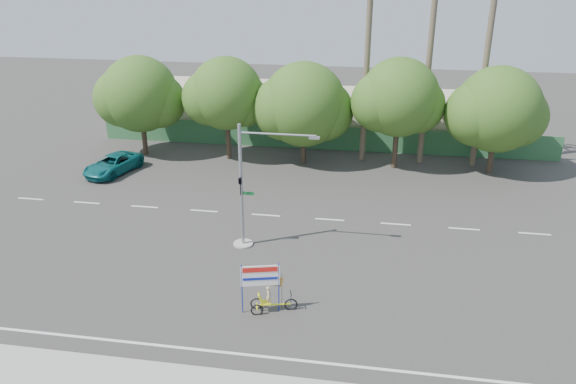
# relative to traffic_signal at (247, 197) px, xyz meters

# --- Properties ---
(ground) EXTENTS (120.00, 120.00, 0.00)m
(ground) POSITION_rel_traffic_signal_xyz_m (2.20, -3.98, -2.92)
(ground) COLOR #33302D
(ground) RESTS_ON ground
(fence) EXTENTS (38.00, 0.08, 2.00)m
(fence) POSITION_rel_traffic_signal_xyz_m (2.20, 17.52, -1.92)
(fence) COLOR #336B3D
(fence) RESTS_ON ground
(building_left) EXTENTS (12.00, 8.00, 4.00)m
(building_left) POSITION_rel_traffic_signal_xyz_m (-7.80, 22.02, -0.92)
(building_left) COLOR beige
(building_left) RESTS_ON ground
(building_right) EXTENTS (14.00, 8.00, 3.60)m
(building_right) POSITION_rel_traffic_signal_xyz_m (10.20, 22.02, -1.12)
(building_right) COLOR beige
(building_right) RESTS_ON ground
(tree_far_left) EXTENTS (7.14, 6.00, 7.96)m
(tree_far_left) POSITION_rel_traffic_signal_xyz_m (-11.85, 14.02, 1.84)
(tree_far_left) COLOR #473828
(tree_far_left) RESTS_ON ground
(tree_left) EXTENTS (6.66, 5.60, 8.07)m
(tree_left) POSITION_rel_traffic_signal_xyz_m (-4.85, 14.02, 2.14)
(tree_left) COLOR #473828
(tree_left) RESTS_ON ground
(tree_center) EXTENTS (7.62, 6.40, 7.85)m
(tree_center) POSITION_rel_traffic_signal_xyz_m (1.14, 14.02, 1.55)
(tree_center) COLOR #473828
(tree_center) RESTS_ON ground
(tree_right) EXTENTS (6.90, 5.80, 8.36)m
(tree_right) POSITION_rel_traffic_signal_xyz_m (8.15, 14.02, 2.32)
(tree_right) COLOR #473828
(tree_right) RESTS_ON ground
(tree_far_right) EXTENTS (7.38, 6.20, 7.94)m
(tree_far_right) POSITION_rel_traffic_signal_xyz_m (15.15, 14.02, 1.73)
(tree_far_right) COLOR #473828
(tree_far_right) RESTS_ON ground
(palm_tall) EXTENTS (3.73, 3.79, 17.45)m
(palm_tall) POSITION_rel_traffic_signal_xyz_m (10.20, 15.52, 7.55)
(palm_tall) COLOR #70604C
(palm_tall) RESTS_ON ground
(palm_mid) EXTENTS (3.73, 3.79, 15.45)m
(palm_mid) POSITION_rel_traffic_signal_xyz_m (14.20, 15.52, 6.48)
(palm_mid) COLOR #70604C
(palm_mid) RESTS_ON ground
(palm_short) EXTENTS (3.73, 3.79, 14.45)m
(palm_short) POSITION_rel_traffic_signal_xyz_m (5.70, 15.52, 5.94)
(palm_short) COLOR #70604C
(palm_short) RESTS_ON ground
(traffic_signal) EXTENTS (4.72, 1.10, 7.00)m
(traffic_signal) POSITION_rel_traffic_signal_xyz_m (0.00, 0.00, 0.00)
(traffic_signal) COLOR gray
(traffic_signal) RESTS_ON ground
(trike_billboard) EXTENTS (2.49, 0.94, 2.51)m
(trike_billboard) POSITION_rel_traffic_signal_xyz_m (2.22, -6.06, -1.91)
(trike_billboard) COLOR black
(trike_billboard) RESTS_ON ground
(pickup_truck) EXTENTS (3.52, 5.36, 1.37)m
(pickup_truck) POSITION_rel_traffic_signal_xyz_m (-12.46, 9.47, -2.23)
(pickup_truck) COLOR #0D5C5E
(pickup_truck) RESTS_ON ground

